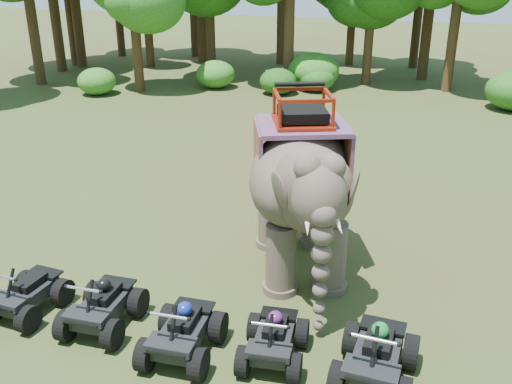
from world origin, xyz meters
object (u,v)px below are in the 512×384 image
at_px(atv_3, 274,333).
at_px(atv_4, 377,349).
at_px(atv_0, 25,287).
at_px(atv_1, 102,300).
at_px(atv_2, 182,326).
at_px(elephant, 301,183).

bearing_deg(atv_3, atv_4, -6.35).
bearing_deg(atv_0, atv_1, 5.06).
bearing_deg(atv_2, atv_1, 167.93).
xyz_separation_m(elephant, atv_3, (0.34, -3.44, -1.55)).
height_order(atv_0, atv_2, atv_2).
bearing_deg(atv_2, atv_3, 9.70).
bearing_deg(atv_2, atv_4, 2.82).
height_order(atv_0, atv_3, atv_0).
relative_size(atv_0, atv_4, 0.88).
distance_m(atv_0, atv_3, 5.25).
bearing_deg(atv_4, atv_3, -177.52).
relative_size(atv_1, atv_4, 0.93).
height_order(atv_2, atv_3, atv_2).
relative_size(atv_1, atv_3, 1.08).
relative_size(atv_1, atv_2, 0.99).
xyz_separation_m(atv_0, atv_4, (7.08, 0.03, 0.08)).
distance_m(atv_0, atv_2, 3.63).
relative_size(elephant, atv_4, 2.79).
height_order(atv_0, atv_4, atv_4).
bearing_deg(elephant, atv_4, -79.25).
bearing_deg(atv_2, elephant, 68.67).
bearing_deg(atv_3, elephant, 90.30).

